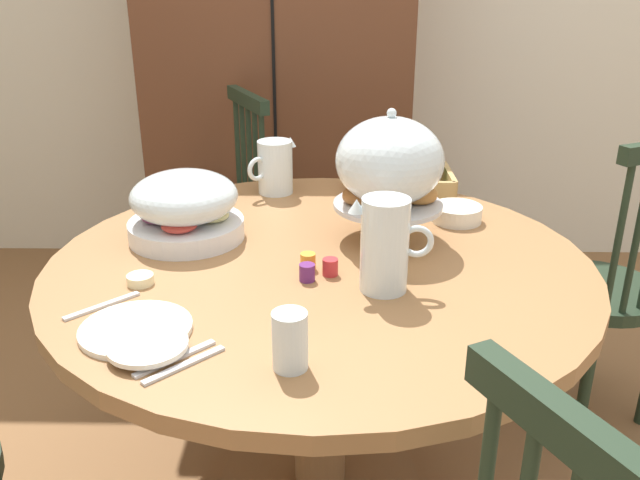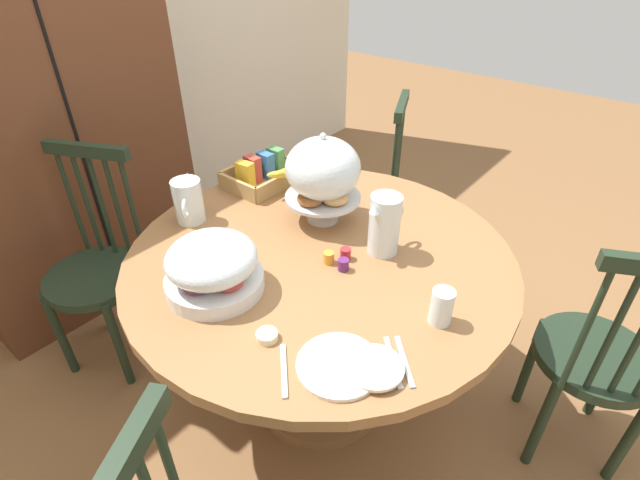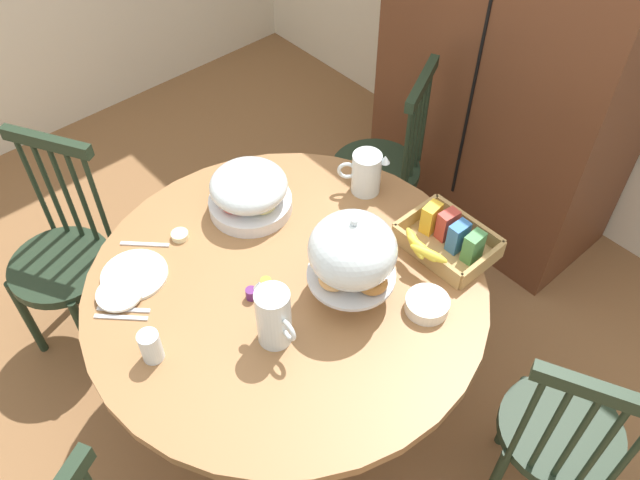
% 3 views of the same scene
% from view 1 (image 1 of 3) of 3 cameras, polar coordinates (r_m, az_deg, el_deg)
% --- Properties ---
extents(wooden_armoire, '(1.18, 0.60, 1.96)m').
position_cam_1_polar(wooden_armoire, '(2.98, -3.49, 14.37)').
color(wooden_armoire, brown).
rests_on(wooden_armoire, ground_plane).
extents(dining_table, '(1.32, 1.32, 0.74)m').
position_cam_1_polar(dining_table, '(1.72, 0.00, -7.37)').
color(dining_table, olive).
rests_on(dining_table, ground_plane).
extents(windsor_chair_near_window, '(0.44, 0.44, 0.97)m').
position_cam_1_polar(windsor_chair_near_window, '(2.28, 22.99, -4.22)').
color(windsor_chair_near_window, '#1E2D1E').
rests_on(windsor_chair_near_window, ground_plane).
extents(windsor_chair_by_cabinet, '(0.44, 0.45, 0.97)m').
position_cam_1_polar(windsor_chair_by_cabinet, '(2.59, -8.57, 0.62)').
color(windsor_chair_by_cabinet, '#1E2D1E').
rests_on(windsor_chair_by_cabinet, ground_plane).
extents(pastry_stand_with_dome, '(0.28, 0.28, 0.34)m').
position_cam_1_polar(pastry_stand_with_dome, '(1.69, 5.93, 6.24)').
color(pastry_stand_with_dome, silver).
rests_on(pastry_stand_with_dome, dining_table).
extents(fruit_platter_covered, '(0.30, 0.30, 0.18)m').
position_cam_1_polar(fruit_platter_covered, '(1.76, -11.44, 2.73)').
color(fruit_platter_covered, silver).
rests_on(fruit_platter_covered, dining_table).
extents(orange_juice_pitcher, '(0.19, 0.11, 0.21)m').
position_cam_1_polar(orange_juice_pitcher, '(1.45, 5.54, -0.78)').
color(orange_juice_pitcher, silver).
rests_on(orange_juice_pitcher, dining_table).
extents(milk_pitcher, '(0.15, 0.15, 0.17)m').
position_cam_1_polar(milk_pitcher, '(2.09, -3.85, 6.03)').
color(milk_pitcher, silver).
rests_on(milk_pitcher, dining_table).
extents(cereal_basket, '(0.32, 0.30, 0.12)m').
position_cam_1_polar(cereal_basket, '(2.10, 6.93, 5.19)').
color(cereal_basket, tan).
rests_on(cereal_basket, dining_table).
extents(china_plate_large, '(0.22, 0.22, 0.01)m').
position_cam_1_polar(china_plate_large, '(1.37, -15.41, -7.31)').
color(china_plate_large, white).
rests_on(china_plate_large, dining_table).
extents(china_plate_small, '(0.15, 0.15, 0.01)m').
position_cam_1_polar(china_plate_small, '(1.29, -14.48, -8.69)').
color(china_plate_small, white).
rests_on(china_plate_small, china_plate_large).
extents(cereal_bowl, '(0.14, 0.14, 0.04)m').
position_cam_1_polar(cereal_bowl, '(1.90, 11.55, 2.24)').
color(cereal_bowl, white).
rests_on(cereal_bowl, dining_table).
extents(drinking_glass, '(0.06, 0.06, 0.11)m').
position_cam_1_polar(drinking_glass, '(1.19, -2.58, -8.56)').
color(drinking_glass, silver).
rests_on(drinking_glass, dining_table).
extents(butter_dish, '(0.06, 0.06, 0.02)m').
position_cam_1_polar(butter_dish, '(1.56, -15.06, -3.26)').
color(butter_dish, beige).
rests_on(butter_dish, dining_table).
extents(jam_jar_strawberry, '(0.04, 0.04, 0.04)m').
position_cam_1_polar(jam_jar_strawberry, '(1.54, 0.88, -2.31)').
color(jam_jar_strawberry, '#B7282D').
rests_on(jam_jar_strawberry, dining_table).
extents(jam_jar_apricot, '(0.04, 0.04, 0.04)m').
position_cam_1_polar(jam_jar_apricot, '(1.57, -1.03, -1.83)').
color(jam_jar_apricot, orange).
rests_on(jam_jar_apricot, dining_table).
extents(jam_jar_grape, '(0.04, 0.04, 0.04)m').
position_cam_1_polar(jam_jar_grape, '(1.52, -1.11, -2.78)').
color(jam_jar_grape, '#5B2366').
rests_on(jam_jar_grape, dining_table).
extents(table_knife, '(0.13, 0.13, 0.01)m').
position_cam_1_polar(table_knife, '(1.27, -12.23, -9.83)').
color(table_knife, silver).
rests_on(table_knife, dining_table).
extents(dinner_fork, '(0.13, 0.13, 0.01)m').
position_cam_1_polar(dinner_fork, '(1.24, -11.48, -10.39)').
color(dinner_fork, silver).
rests_on(dinner_fork, dining_table).
extents(soup_spoon, '(0.13, 0.13, 0.01)m').
position_cam_1_polar(soup_spoon, '(1.48, -18.06, -5.35)').
color(soup_spoon, silver).
rests_on(soup_spoon, dining_table).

